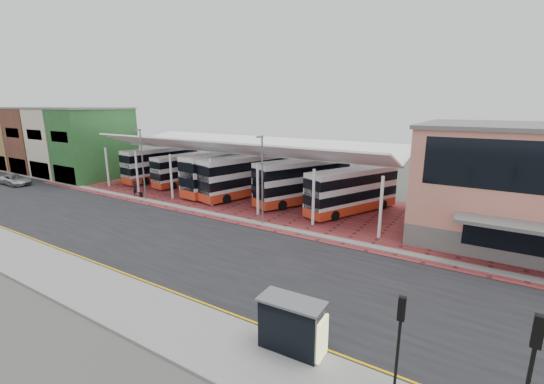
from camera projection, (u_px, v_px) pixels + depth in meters
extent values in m
plane|color=#40413C|center=(198.00, 242.00, 29.06)|extent=(140.00, 140.00, 0.00)
cube|color=black|center=(189.00, 246.00, 28.23)|extent=(120.00, 14.00, 0.02)
cube|color=maroon|center=(297.00, 207.00, 38.73)|extent=(72.00, 16.00, 0.06)
cube|color=slate|center=(93.00, 288.00, 21.63)|extent=(120.00, 4.00, 0.14)
cube|color=slate|center=(244.00, 220.00, 34.15)|extent=(120.00, 0.80, 0.14)
cube|color=#F1B200|center=(122.00, 276.00, 23.29)|extent=(120.00, 0.12, 0.01)
cube|color=#F1B200|center=(126.00, 274.00, 23.54)|extent=(120.00, 0.12, 0.01)
cylinder|color=white|center=(107.00, 167.00, 47.82)|extent=(0.26, 0.26, 5.20)
cylinder|color=white|center=(171.00, 159.00, 56.95)|extent=(0.26, 0.26, 4.60)
cylinder|color=white|center=(137.00, 172.00, 44.73)|extent=(0.26, 0.26, 5.20)
cylinder|color=white|center=(199.00, 162.00, 53.86)|extent=(0.26, 0.26, 4.60)
cylinder|color=white|center=(171.00, 177.00, 41.63)|extent=(0.26, 0.26, 5.20)
cylinder|color=white|center=(231.00, 166.00, 50.76)|extent=(0.26, 0.26, 4.60)
cylinder|color=white|center=(211.00, 183.00, 38.54)|extent=(0.26, 0.26, 5.20)
cylinder|color=white|center=(267.00, 170.00, 47.67)|extent=(0.26, 0.26, 4.60)
cylinder|color=white|center=(258.00, 190.00, 35.45)|extent=(0.26, 0.26, 5.20)
cylinder|color=white|center=(308.00, 174.00, 44.58)|extent=(0.26, 0.26, 4.60)
cylinder|color=white|center=(313.00, 198.00, 32.35)|extent=(0.26, 0.26, 5.20)
cylinder|color=white|center=(355.00, 180.00, 41.48)|extent=(0.26, 0.26, 4.60)
cylinder|color=white|center=(381.00, 208.00, 29.26)|extent=(0.26, 0.26, 5.20)
cylinder|color=white|center=(410.00, 186.00, 38.39)|extent=(0.26, 0.26, 4.60)
cube|color=white|center=(223.00, 148.00, 39.52)|extent=(37.00, 4.95, 1.95)
cube|color=white|center=(253.00, 145.00, 44.18)|extent=(37.00, 7.12, 1.43)
cube|color=#64615F|center=(539.00, 233.00, 28.52)|extent=(18.00, 12.00, 1.80)
cube|color=#2C652E|center=(96.00, 145.00, 52.40)|extent=(6.20, 10.00, 10.00)
cube|color=black|center=(65.00, 175.00, 49.22)|extent=(5.20, 0.20, 2.40)
cube|color=black|center=(60.00, 137.00, 48.01)|extent=(4.00, 0.20, 1.40)
cube|color=#64615F|center=(91.00, 108.00, 51.20)|extent=(6.40, 10.20, 0.25)
cube|color=beige|center=(70.00, 142.00, 55.76)|extent=(6.20, 10.00, 10.00)
cube|color=black|center=(40.00, 170.00, 52.57)|extent=(5.20, 0.20, 2.40)
cube|color=black|center=(35.00, 135.00, 51.37)|extent=(4.00, 0.20, 1.40)
cube|color=#64615F|center=(66.00, 108.00, 54.55)|extent=(6.40, 10.20, 0.25)
cube|color=brown|center=(48.00, 140.00, 59.11)|extent=(6.20, 10.00, 10.00)
cube|color=black|center=(18.00, 166.00, 55.92)|extent=(5.20, 0.20, 2.40)
cube|color=black|center=(13.00, 133.00, 54.72)|extent=(4.00, 0.20, 1.40)
cube|color=#64615F|center=(43.00, 108.00, 57.90)|extent=(6.40, 10.20, 0.25)
cube|color=#9C7B45|center=(28.00, 138.00, 62.46)|extent=(6.20, 10.00, 10.00)
cube|color=#64615F|center=(23.00, 108.00, 61.25)|extent=(6.40, 10.20, 0.25)
cylinder|color=slate|center=(143.00, 166.00, 40.52)|extent=(0.16, 0.16, 8.00)
cube|color=slate|center=(138.00, 130.00, 39.33)|extent=(0.15, 0.90, 0.15)
cylinder|color=slate|center=(262.00, 182.00, 32.27)|extent=(0.16, 0.16, 8.00)
cube|color=slate|center=(260.00, 137.00, 31.08)|extent=(0.15, 0.90, 0.15)
cube|color=white|center=(161.00, 163.00, 52.05)|extent=(3.83, 11.37, 4.36)
cube|color=red|center=(162.00, 175.00, 52.47)|extent=(3.87, 11.42, 0.91)
cube|color=black|center=(162.00, 166.00, 52.15)|extent=(3.87, 11.42, 0.96)
cube|color=black|center=(161.00, 155.00, 51.77)|extent=(3.87, 11.42, 0.96)
cube|color=black|center=(125.00, 169.00, 47.89)|extent=(2.28, 0.37, 3.65)
cylinder|color=black|center=(135.00, 179.00, 50.57)|extent=(0.40, 1.04, 1.01)
cylinder|color=black|center=(145.00, 181.00, 49.03)|extent=(0.40, 1.04, 1.01)
cylinder|color=black|center=(177.00, 172.00, 55.97)|extent=(0.40, 1.04, 1.01)
cylinder|color=black|center=(188.00, 174.00, 54.43)|extent=(0.40, 1.04, 1.01)
cube|color=white|center=(187.00, 168.00, 49.26)|extent=(3.65, 10.13, 3.87)
cube|color=red|center=(188.00, 180.00, 49.63)|extent=(3.69, 10.17, 0.81)
cube|color=black|center=(188.00, 171.00, 49.35)|extent=(3.69, 10.17, 0.86)
cube|color=black|center=(187.00, 161.00, 49.01)|extent=(3.69, 10.17, 0.86)
cube|color=black|center=(156.00, 174.00, 45.64)|extent=(2.02, 0.38, 3.24)
cylinder|color=black|center=(163.00, 183.00, 48.02)|extent=(0.38, 0.93, 0.90)
cylinder|color=black|center=(173.00, 186.00, 46.60)|extent=(0.38, 0.93, 0.90)
cylinder|color=black|center=(201.00, 176.00, 52.72)|extent=(0.38, 0.93, 0.90)
cylinder|color=black|center=(211.00, 178.00, 51.30)|extent=(0.38, 0.93, 0.90)
cube|color=white|center=(224.00, 171.00, 44.94)|extent=(3.99, 12.08, 4.63)
cube|color=red|center=(225.00, 186.00, 45.38)|extent=(4.03, 12.13, 0.97)
cube|color=black|center=(225.00, 175.00, 45.05)|extent=(4.03, 12.13, 1.02)
cube|color=black|center=(224.00, 161.00, 44.64)|extent=(4.03, 12.13, 1.02)
cube|color=black|center=(187.00, 179.00, 40.49)|extent=(2.42, 0.37, 3.88)
cylinder|color=black|center=(194.00, 191.00, 43.34)|extent=(0.42, 1.10, 1.08)
cylinder|color=black|center=(209.00, 195.00, 41.72)|extent=(0.42, 1.10, 1.08)
cylinder|color=black|center=(238.00, 181.00, 49.12)|extent=(0.42, 1.10, 1.08)
cylinder|color=black|center=(253.00, 184.00, 47.50)|extent=(0.42, 1.10, 1.08)
cube|color=white|center=(245.00, 175.00, 42.80)|extent=(5.51, 11.80, 4.50)
cube|color=red|center=(245.00, 190.00, 43.23)|extent=(5.56, 11.86, 0.94)
cube|color=black|center=(245.00, 179.00, 42.91)|extent=(5.56, 11.86, 0.99)
cube|color=black|center=(245.00, 165.00, 42.52)|extent=(5.56, 11.86, 0.99)
cube|color=black|center=(203.00, 183.00, 39.05)|extent=(2.30, 0.71, 3.77)
cylinder|color=black|center=(213.00, 195.00, 41.76)|extent=(0.55, 1.09, 1.05)
cylinder|color=black|center=(226.00, 199.00, 39.90)|extent=(0.55, 1.09, 1.05)
cylinder|color=black|center=(261.00, 185.00, 46.64)|extent=(0.55, 1.09, 1.05)
cylinder|color=black|center=(275.00, 188.00, 44.78)|extent=(0.55, 1.09, 1.05)
cube|color=white|center=(303.00, 180.00, 39.95)|extent=(7.15, 11.57, 4.50)
cube|color=red|center=(303.00, 196.00, 40.38)|extent=(7.20, 11.63, 0.94)
cube|color=black|center=(303.00, 184.00, 40.06)|extent=(7.20, 11.63, 0.99)
cube|color=black|center=(303.00, 169.00, 39.66)|extent=(7.20, 11.63, 0.99)
cube|color=black|center=(259.00, 187.00, 36.91)|extent=(2.19, 1.07, 3.77)
cylinder|color=black|center=(268.00, 200.00, 39.50)|extent=(0.70, 1.07, 1.05)
cylinder|color=black|center=(282.00, 205.00, 37.38)|extent=(0.70, 1.07, 1.05)
cylinder|color=black|center=(320.00, 191.00, 43.46)|extent=(0.70, 1.07, 1.05)
cylinder|color=black|center=(335.00, 196.00, 41.34)|extent=(0.70, 1.07, 1.05)
cube|color=white|center=(352.00, 190.00, 36.38)|extent=(6.53, 10.72, 4.17)
cube|color=red|center=(351.00, 206.00, 36.78)|extent=(6.58, 10.78, 0.87)
cube|color=black|center=(352.00, 194.00, 36.48)|extent=(6.58, 10.78, 0.92)
cube|color=black|center=(353.00, 179.00, 36.12)|extent=(6.58, 10.78, 0.92)
cube|color=black|center=(312.00, 198.00, 33.53)|extent=(2.03, 0.97, 3.49)
cylinder|color=black|center=(318.00, 210.00, 35.93)|extent=(0.64, 1.00, 0.97)
cylinder|color=black|center=(335.00, 216.00, 33.98)|extent=(0.64, 1.00, 0.97)
cylinder|color=black|center=(365.00, 200.00, 39.64)|extent=(0.64, 1.00, 0.97)
cylinder|color=black|center=(383.00, 205.00, 37.69)|extent=(0.64, 1.00, 0.97)
imported|color=#AFB3B7|center=(16.00, 179.00, 49.33)|extent=(5.22, 2.50, 1.44)
imported|color=black|center=(135.00, 188.00, 43.18)|extent=(0.68, 0.79, 1.84)
cube|color=black|center=(141.00, 195.00, 42.55)|extent=(0.35, 0.25, 0.61)
cube|color=black|center=(286.00, 332.00, 15.47)|extent=(2.73, 0.23, 2.28)
cube|color=slate|center=(292.00, 301.00, 15.65)|extent=(2.97, 1.49, 0.11)
cylinder|color=slate|center=(272.00, 312.00, 17.00)|extent=(0.10, 0.10, 2.28)
cylinder|color=slate|center=(323.00, 328.00, 15.78)|extent=(0.10, 0.10, 2.28)
cube|color=#DEEA98|center=(322.00, 339.00, 15.27)|extent=(0.18, 1.01, 1.82)
cylinder|color=black|center=(397.00, 355.00, 13.53)|extent=(0.12, 0.12, 2.97)
cube|color=black|center=(402.00, 309.00, 13.07)|extent=(0.27, 0.22, 0.93)
cube|color=black|center=(538.00, 332.00, 10.92)|extent=(0.31, 0.25, 1.07)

